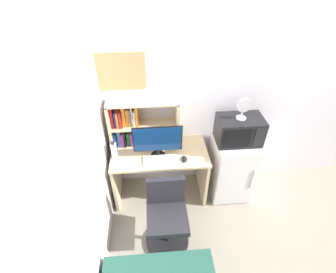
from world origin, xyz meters
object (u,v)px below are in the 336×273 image
at_px(keyboard, 161,160).
at_px(water_bottle, 114,151).
at_px(microwave, 239,130).
at_px(mini_fridge, 231,167).
at_px(hutch_bookshelf, 133,122).
at_px(desk_chair, 167,218).
at_px(monitor, 158,140).
at_px(desk_fan, 244,107).
at_px(computer_mouse, 184,159).
at_px(wall_corkboard, 118,72).

height_order(keyboard, water_bottle, water_bottle).
bearing_deg(microwave, mini_fridge, -90.37).
bearing_deg(microwave, hutch_bookshelf, 170.77).
bearing_deg(hutch_bookshelf, desk_chair, -68.75).
relative_size(microwave, desk_chair, 0.60).
bearing_deg(water_bottle, monitor, -0.58).
relative_size(hutch_bookshelf, desk_fan, 3.16).
height_order(desk_fan, desk_chair, desk_fan).
bearing_deg(mini_fridge, desk_fan, -162.00).
height_order(computer_mouse, water_bottle, water_bottle).
xyz_separation_m(mini_fridge, desk_chair, (-0.89, -0.65, -0.06)).
relative_size(monitor, computer_mouse, 5.37).
distance_m(water_bottle, desk_fan, 1.51).
xyz_separation_m(desk_chair, wall_corkboard, (-0.44, 0.95, 1.28)).
relative_size(mini_fridge, microwave, 1.70).
height_order(water_bottle, desk_chair, water_bottle).
bearing_deg(water_bottle, wall_corkboard, 71.76).
distance_m(hutch_bookshelf, mini_fridge, 1.39).
relative_size(hutch_bookshelf, water_bottle, 3.50).
xyz_separation_m(water_bottle, desk_chair, (0.55, -0.60, -0.48)).
distance_m(monitor, water_bottle, 0.51).
bearing_deg(computer_mouse, mini_fridge, 13.29).
xyz_separation_m(monitor, desk_chair, (0.05, -0.60, -0.60)).
distance_m(monitor, keyboard, 0.24).
bearing_deg(computer_mouse, desk_chair, -116.00).
bearing_deg(monitor, microwave, 3.23).
distance_m(hutch_bookshelf, computer_mouse, 0.74).
bearing_deg(wall_corkboard, water_bottle, -108.24).
bearing_deg(microwave, wall_corkboard, 167.45).
height_order(water_bottle, mini_fridge, water_bottle).
distance_m(mini_fridge, desk_fan, 0.90).
bearing_deg(wall_corkboard, monitor, -42.01).
distance_m(hutch_bookshelf, desk_chair, 1.14).
height_order(hutch_bookshelf, computer_mouse, hutch_bookshelf).
bearing_deg(microwave, computer_mouse, -166.46).
bearing_deg(mini_fridge, microwave, 89.63).
bearing_deg(hutch_bookshelf, microwave, -9.23).
relative_size(mini_fridge, wall_corkboard, 1.48).
xyz_separation_m(mini_fridge, microwave, (0.00, 0.00, 0.59)).
xyz_separation_m(computer_mouse, microwave, (0.64, 0.15, 0.26)).
bearing_deg(wall_corkboard, desk_chair, -64.99).
height_order(hutch_bookshelf, monitor, hutch_bookshelf).
xyz_separation_m(monitor, water_bottle, (-0.50, 0.01, -0.12)).
bearing_deg(desk_fan, computer_mouse, -166.77).
relative_size(microwave, desk_fan, 2.00).
relative_size(water_bottle, desk_fan, 0.90).
xyz_separation_m(hutch_bookshelf, desk_chair, (0.33, -0.85, -0.69)).
xyz_separation_m(water_bottle, wall_corkboard, (0.11, 0.34, 0.80)).
bearing_deg(water_bottle, microwave, 1.91).
distance_m(hutch_bookshelf, wall_corkboard, 0.60).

